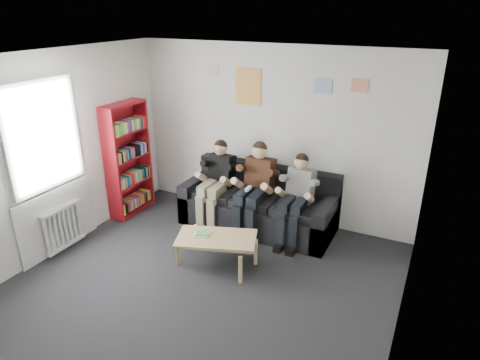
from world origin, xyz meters
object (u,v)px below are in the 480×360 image
Objects in this scene: coffee_table at (217,240)px; person_left at (216,183)px; person_right at (296,200)px; bookshelf at (128,159)px; sofa at (259,206)px; person_middle at (254,189)px.

coffee_table is 1.24m from person_left.
person_right is at bearing 5.71° from person_left.
bookshelf reaches higher than coffee_table.
sofa is 1.69× the size of person_middle.
person_middle is at bearing 86.88° from coffee_table.
bookshelf is at bearing -167.29° from sofa.
bookshelf is 1.33× the size of person_middle.
person_left is 0.95× the size of person_middle.
coffee_table is at bearing -92.60° from sofa.
bookshelf is 1.39× the size of person_left.
bookshelf is 2.76m from person_right.
person_left is at bearing -178.46° from person_middle.
coffee_table is (2.03, -0.78, -0.55)m from bookshelf.
sofa is at bearing 87.40° from coffee_table.
coffee_table is (-0.06, -1.25, 0.04)m from sofa.
sofa is 2.22m from bookshelf.
person_middle is (0.06, 1.04, 0.33)m from coffee_table.
sofa is 1.27× the size of bookshelf.
sofa is 1.80× the size of person_right.
person_left is at bearing -170.90° from person_right.
person_right is (2.73, 0.27, -0.26)m from bookshelf.
person_right is at bearing 56.07° from coffee_table.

